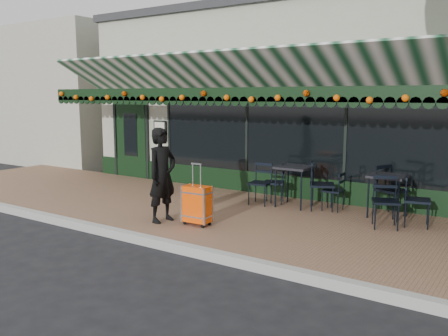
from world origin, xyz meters
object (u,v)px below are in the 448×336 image
Objects in this scene: chair_a_left at (333,191)px; chair_a_right at (392,191)px; chair_a_extra at (417,201)px; chair_b_left at (274,183)px; chair_a_front at (386,202)px; cafe_table_b at (295,170)px; suitcase at (197,205)px; chair_b_right at (322,185)px; woman at (162,175)px; chair_b_front at (260,184)px; cafe_table_a at (388,179)px.

chair_a_right is (1.09, 0.20, 0.10)m from chair_a_left.
chair_a_extra is 1.05× the size of chair_b_left.
chair_a_right is at bearing 76.33° from chair_a_front.
chair_a_extra is at bearing -4.30° from cafe_table_b.
chair_b_left is at bearing 79.43° from suitcase.
chair_a_extra is at bearing -121.10° from chair_b_right.
woman reaches higher than chair_b_right.
chair_a_left is at bearing 122.76° from chair_a_right.
chair_b_front reaches higher than chair_a_left.
cafe_table_b is at bearing -174.52° from cafe_table_a.
chair_a_left is at bearing 71.59° from chair_b_left.
chair_b_left is (-2.39, -0.26, -0.05)m from chair_a_right.
woman is 2.03× the size of cafe_table_b.
chair_a_front is 0.92× the size of chair_b_right.
suitcase reaches higher than chair_a_left.
chair_a_front is at bearing 27.81° from suitcase.
chair_a_left is at bearing -37.06° from woman.
chair_a_right is at bearing -45.94° from woman.
chair_a_extra is (0.43, 0.41, -0.00)m from chair_a_front.
chair_a_left is at bearing -98.60° from chair_b_right.
woman is 2.12× the size of cafe_table_a.
chair_b_front reaches higher than chair_b_left.
chair_a_extra is (1.65, -0.29, 0.06)m from chair_a_left.
chair_a_front is 1.00× the size of chair_a_extra.
chair_a_left is 1.68m from chair_a_extra.
cafe_table_b is 0.96× the size of chair_b_front.
chair_a_extra reaches higher than chair_a_left.
chair_b_front is at bearing -78.62° from chair_a_left.
suitcase reaches higher than chair_b_left.
chair_a_left is 0.79× the size of chair_b_right.
chair_a_front is (3.51, 1.83, -0.40)m from woman.
chair_a_front is at bearing -14.26° from chair_b_front.
chair_b_left is at bearing 72.93° from chair_a_extra.
suitcase reaches higher than chair_b_front.
chair_a_right is 0.75m from chair_a_extra.
chair_a_extra is at bearing -30.38° from cafe_table_a.
chair_a_front is at bearing -138.14° from chair_b_right.
woman is at bearing -174.72° from chair_a_front.
chair_b_right is at bearing 69.01° from chair_b_left.
chair_b_front is (0.80, 2.20, -0.42)m from woman.
chair_b_right is (-0.21, -0.06, 0.10)m from chair_a_left.
chair_b_left reaches higher than cafe_table_a.
woman reaches higher than chair_a_right.
woman reaches higher than suitcase.
cafe_table_a is at bearing -177.88° from chair_a_right.
chair_a_left is 0.87× the size of chair_a_extra.
woman is at bearing -171.45° from suitcase.
cafe_table_b is 0.89m from chair_a_left.
woman reaches higher than cafe_table_b.
chair_a_left is 0.91× the size of chair_b_left.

